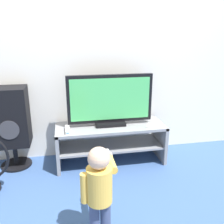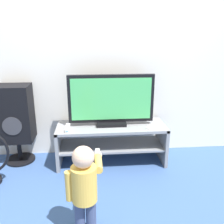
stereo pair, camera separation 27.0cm
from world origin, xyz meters
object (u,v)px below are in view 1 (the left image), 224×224
game_console (67,130)px  remote_primary (149,125)px  television (110,101)px  speaker_tower (11,119)px  child (100,185)px

game_console → remote_primary: bearing=-1.4°
game_console → remote_primary: game_console is taller
television → remote_primary: television is taller
remote_primary → speaker_tower: bearing=171.7°
television → game_console: size_ratio=4.75×
remote_primary → speaker_tower: speaker_tower is taller
speaker_tower → game_console: bearing=-18.4°
television → speaker_tower: television is taller
television → child: size_ratio=1.32×
television → child: bearing=-104.4°
remote_primary → speaker_tower: size_ratio=0.14×
remote_primary → child: (-0.70, -0.98, -0.04)m
game_console → child: (0.20, -1.00, -0.05)m
television → remote_primary: 0.52m
speaker_tower → child: bearing=-56.4°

